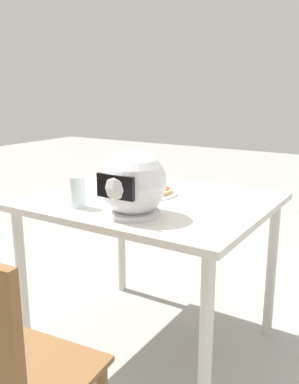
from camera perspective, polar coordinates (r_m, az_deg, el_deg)
ground_plane at (r=2.29m, az=0.28°, el=-19.92°), size 14.00×14.00×0.00m
dining_table at (r=1.99m, az=0.30°, el=-3.39°), size 1.08×0.92×0.78m
pizza_plate at (r=2.03m, az=-0.29°, el=-0.14°), size 0.29×0.29×0.01m
pizza at (r=2.03m, az=-0.37°, el=0.37°), size 0.24×0.24×0.05m
motorcycle_helmet at (r=1.67m, az=-2.27°, el=1.07°), size 0.27×0.27×0.27m
drinking_glass at (r=1.82m, az=-9.84°, el=-0.00°), size 0.07×0.07×0.14m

